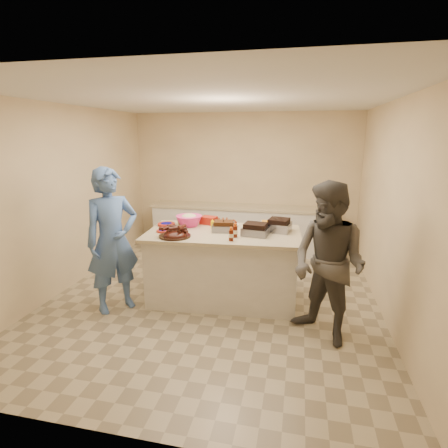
% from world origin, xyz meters
% --- Properties ---
extents(room, '(4.50, 5.00, 2.70)m').
position_xyz_m(room, '(0.00, 0.00, 0.00)').
color(room, beige).
rests_on(room, ground).
extents(back_counter, '(3.60, 0.64, 0.90)m').
position_xyz_m(back_counter, '(0.00, 2.20, 0.45)').
color(back_counter, silver).
rests_on(back_counter, ground).
extents(island, '(2.14, 1.22, 0.98)m').
position_xyz_m(island, '(0.13, -0.03, 0.00)').
color(island, silver).
rests_on(island, ground).
extents(rib_platter, '(0.51, 0.51, 0.17)m').
position_xyz_m(rib_platter, '(-0.43, -0.38, 0.98)').
color(rib_platter, '#44150E').
rests_on(rib_platter, island).
extents(pulled_pork_tray, '(0.33, 0.27, 0.09)m').
position_xyz_m(pulled_pork_tray, '(0.13, 0.01, 0.98)').
color(pulled_pork_tray, '#47230F').
rests_on(pulled_pork_tray, island).
extents(brisket_tray, '(0.36, 0.32, 0.10)m').
position_xyz_m(brisket_tray, '(0.58, -0.08, 0.98)').
color(brisket_tray, black).
rests_on(brisket_tray, island).
extents(roasting_pan, '(0.36, 0.36, 0.12)m').
position_xyz_m(roasting_pan, '(0.87, 0.17, 0.98)').
color(roasting_pan, gray).
rests_on(roasting_pan, island).
extents(coleslaw_bowl, '(0.40, 0.40, 0.26)m').
position_xyz_m(coleslaw_bowl, '(-0.42, 0.19, 0.98)').
color(coleslaw_bowl, '#EC2D8A').
rests_on(coleslaw_bowl, island).
extents(sausage_plate, '(0.43, 0.43, 0.06)m').
position_xyz_m(sausage_plate, '(0.11, 0.36, 0.98)').
color(sausage_plate, silver).
rests_on(sausage_plate, island).
extents(mac_cheese_dish, '(0.35, 0.27, 0.09)m').
position_xyz_m(mac_cheese_dish, '(0.76, 0.36, 0.98)').
color(mac_cheese_dish, orange).
rests_on(mac_cheese_dish, island).
extents(bbq_bottle_a, '(0.06, 0.06, 0.17)m').
position_xyz_m(bbq_bottle_a, '(0.32, -0.40, 0.98)').
color(bbq_bottle_a, '#441206').
rests_on(bbq_bottle_a, island).
extents(bbq_bottle_b, '(0.07, 0.07, 0.18)m').
position_xyz_m(bbq_bottle_b, '(0.34, -0.24, 0.98)').
color(bbq_bottle_b, '#441206').
rests_on(bbq_bottle_b, island).
extents(mustard_bottle, '(0.05, 0.05, 0.13)m').
position_xyz_m(mustard_bottle, '(-0.07, 0.16, 0.98)').
color(mustard_bottle, '#FED200').
rests_on(mustard_bottle, island).
extents(sauce_bowl, '(0.15, 0.06, 0.15)m').
position_xyz_m(sauce_bowl, '(0.16, 0.26, 0.98)').
color(sauce_bowl, silver).
rests_on(sauce_bowl, island).
extents(plate_stack_large, '(0.27, 0.27, 0.03)m').
position_xyz_m(plate_stack_large, '(-0.76, 0.15, 0.98)').
color(plate_stack_large, maroon).
rests_on(plate_stack_large, island).
extents(plate_stack_small, '(0.18, 0.18, 0.02)m').
position_xyz_m(plate_stack_small, '(-0.68, -0.19, 0.98)').
color(plate_stack_small, maroon).
rests_on(plate_stack_small, island).
extents(plastic_cup, '(0.10, 0.10, 0.10)m').
position_xyz_m(plastic_cup, '(-0.57, 0.24, 0.98)').
color(plastic_cup, '#A35A21').
rests_on(plastic_cup, island).
extents(basket_stack, '(0.26, 0.22, 0.11)m').
position_xyz_m(basket_stack, '(-0.17, 0.36, 0.98)').
color(basket_stack, maroon).
rests_on(basket_stack, island).
extents(guest_blue, '(1.88, 1.75, 0.45)m').
position_xyz_m(guest_blue, '(-1.20, -0.60, 0.00)').
color(guest_blue, '#4A70B5').
rests_on(guest_blue, ground).
extents(guest_gray, '(1.84, 1.94, 0.68)m').
position_xyz_m(guest_gray, '(1.47, -0.77, 0.00)').
color(guest_gray, '#514D48').
rests_on(guest_gray, ground).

